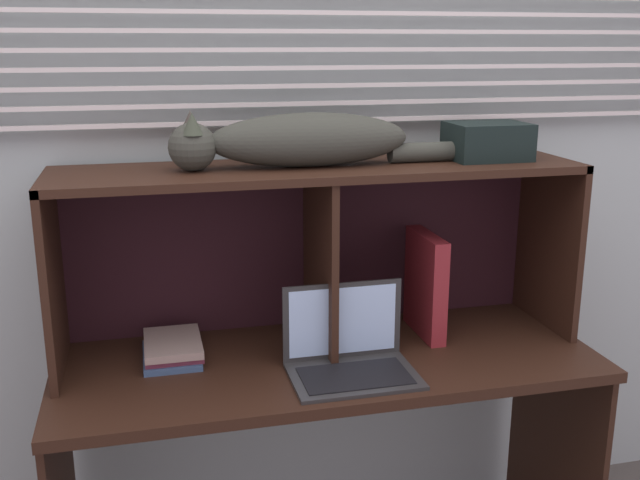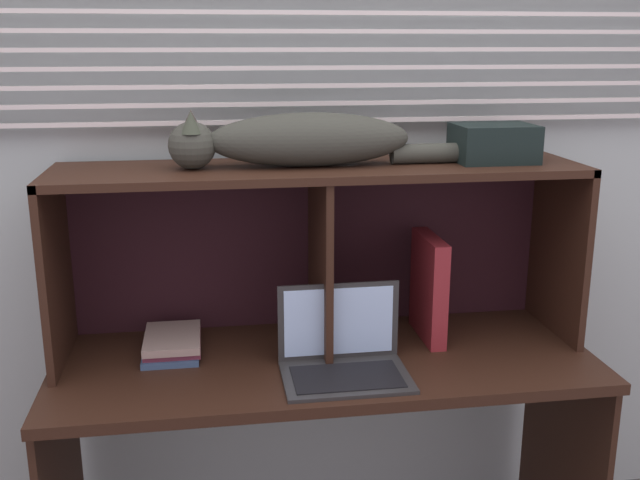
{
  "view_description": "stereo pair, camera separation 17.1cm",
  "coord_description": "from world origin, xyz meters",
  "px_view_note": "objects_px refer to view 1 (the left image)",
  "views": [
    {
      "loc": [
        -0.47,
        -1.59,
        1.54
      ],
      "look_at": [
        0.0,
        0.32,
        1.01
      ],
      "focal_mm": 41.37,
      "sensor_mm": 36.0,
      "label": 1
    },
    {
      "loc": [
        -0.3,
        -1.63,
        1.54
      ],
      "look_at": [
        0.0,
        0.32,
        1.01
      ],
      "focal_mm": 41.37,
      "sensor_mm": 36.0,
      "label": 2
    }
  ],
  "objects_px": {
    "cat": "(301,141)",
    "laptop": "(350,355)",
    "storage_box": "(487,141)",
    "book_stack": "(172,348)",
    "binder_upright": "(426,284)"
  },
  "relations": [
    {
      "from": "laptop",
      "to": "storage_box",
      "type": "bearing_deg",
      "value": 23.82
    },
    {
      "from": "book_stack",
      "to": "storage_box",
      "type": "height_order",
      "value": "storage_box"
    },
    {
      "from": "cat",
      "to": "storage_box",
      "type": "xyz_separation_m",
      "value": [
        0.54,
        0.0,
        -0.02
      ]
    },
    {
      "from": "cat",
      "to": "book_stack",
      "type": "xyz_separation_m",
      "value": [
        -0.36,
        -0.0,
        -0.56
      ]
    },
    {
      "from": "cat",
      "to": "book_stack",
      "type": "relative_size",
      "value": 3.97
    },
    {
      "from": "book_stack",
      "to": "storage_box",
      "type": "xyz_separation_m",
      "value": [
        0.91,
        0.0,
        0.54
      ]
    },
    {
      "from": "laptop",
      "to": "binder_upright",
      "type": "xyz_separation_m",
      "value": [
        0.29,
        0.2,
        0.11
      ]
    },
    {
      "from": "binder_upright",
      "to": "laptop",
      "type": "bearing_deg",
      "value": -144.94
    },
    {
      "from": "binder_upright",
      "to": "book_stack",
      "type": "height_order",
      "value": "binder_upright"
    },
    {
      "from": "book_stack",
      "to": "storage_box",
      "type": "bearing_deg",
      "value": 0.15
    },
    {
      "from": "cat",
      "to": "storage_box",
      "type": "relative_size",
      "value": 4.14
    },
    {
      "from": "binder_upright",
      "to": "storage_box",
      "type": "xyz_separation_m",
      "value": [
        0.17,
        0.0,
        0.41
      ]
    },
    {
      "from": "cat",
      "to": "storage_box",
      "type": "distance_m",
      "value": 0.54
    },
    {
      "from": "cat",
      "to": "laptop",
      "type": "relative_size",
      "value": 2.75
    },
    {
      "from": "binder_upright",
      "to": "book_stack",
      "type": "xyz_separation_m",
      "value": [
        -0.74,
        -0.0,
        -0.13
      ]
    }
  ]
}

